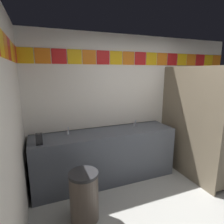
{
  "coord_description": "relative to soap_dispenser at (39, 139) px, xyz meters",
  "views": [
    {
      "loc": [
        -1.82,
        -1.35,
        1.89
      ],
      "look_at": [
        -0.8,
        1.19,
        1.28
      ],
      "focal_mm": 29.98,
      "sensor_mm": 36.0,
      "label": 1
    }
  ],
  "objects": [
    {
      "name": "wall_back",
      "position": [
        1.85,
        0.53,
        0.31
      ],
      "size": [
        4.14,
        0.09,
        2.52
      ],
      "color": "silver",
      "rests_on": "ground_plane"
    },
    {
      "name": "vanity_counter",
      "position": [
        1.04,
        0.19,
        -0.51
      ],
      "size": [
        2.42,
        0.61,
        0.88
      ],
      "color": "#4C515B",
      "rests_on": "ground_plane"
    },
    {
      "name": "faucet_left",
      "position": [
        0.44,
        0.28,
        -0.03
      ],
      "size": [
        0.04,
        0.1,
        0.14
      ],
      "color": "silver",
      "rests_on": "vanity_counter"
    },
    {
      "name": "faucet_right",
      "position": [
        1.65,
        0.28,
        -0.03
      ],
      "size": [
        0.04,
        0.1,
        0.14
      ],
      "color": "silver",
      "rests_on": "vanity_counter"
    },
    {
      "name": "soap_dispenser",
      "position": [
        0.0,
        0.0,
        0.0
      ],
      "size": [
        0.09,
        0.09,
        0.16
      ],
      "color": "black",
      "rests_on": "vanity_counter"
    },
    {
      "name": "stall_divider",
      "position": [
        2.6,
        -0.45,
        0.02
      ],
      "size": [
        0.92,
        1.39,
        1.97
      ],
      "color": "#726651",
      "rests_on": "ground_plane"
    },
    {
      "name": "toilet",
      "position": [
        3.05,
        0.02,
        -0.66
      ],
      "size": [
        0.39,
        0.49,
        0.74
      ],
      "color": "white",
      "rests_on": "ground_plane"
    },
    {
      "name": "trash_bin",
      "position": [
        0.48,
        -0.57,
        -0.63
      ],
      "size": [
        0.37,
        0.37,
        0.66
      ],
      "color": "brown",
      "rests_on": "ground_plane"
    }
  ]
}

